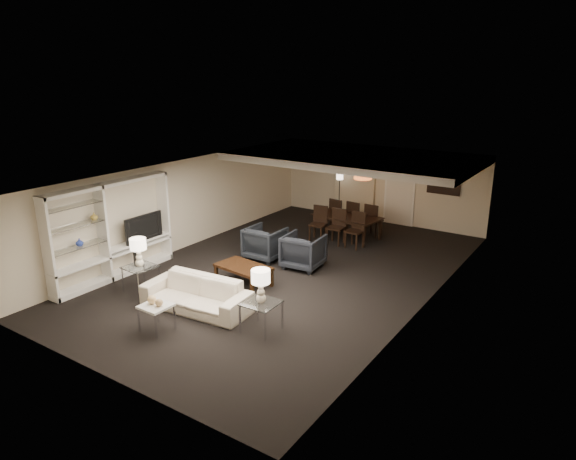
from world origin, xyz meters
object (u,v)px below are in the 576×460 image
(coffee_table, at_px, (244,275))
(chair_fr, at_px, (374,220))
(armchair_right, at_px, (303,251))
(vase_amber, at_px, (94,216))
(chair_fm, at_px, (356,217))
(pendant_light, at_px, (363,175))
(television, at_px, (141,227))
(chair_nr, at_px, (355,230))
(vase_blue, at_px, (79,242))
(marble_table, at_px, (157,318))
(side_table_right, at_px, (261,317))
(armchair_left, at_px, (265,243))
(chair_fl, at_px, (339,214))
(table_lamp_left, at_px, (139,253))
(sofa, at_px, (196,294))
(table_lamp_right, at_px, (261,286))
(dining_table, at_px, (346,227))
(floor_speaker, at_px, (136,252))
(floor_lamp, at_px, (339,196))
(chair_nm, at_px, (336,227))
(chair_nl, at_px, (318,224))

(coffee_table, relative_size, chair_fr, 1.27)
(armchair_right, height_order, vase_amber, vase_amber)
(chair_fm, xyz_separation_m, chair_fr, (0.60, 0.00, 0.00))
(pendant_light, relative_size, television, 0.46)
(armchair_right, xyz_separation_m, chair_nr, (0.40, 2.10, 0.07))
(vase_blue, bearing_deg, marble_table, -8.65)
(side_table_right, relative_size, vase_blue, 3.62)
(armchair_left, distance_m, chair_fr, 3.76)
(armchair_left, height_order, chair_nr, chair_nr)
(vase_blue, bearing_deg, chair_fl, 70.14)
(table_lamp_left, distance_m, vase_amber, 1.38)
(sofa, distance_m, table_lamp_right, 1.80)
(armchair_left, bearing_deg, side_table_right, 124.14)
(marble_table, relative_size, television, 0.47)
(side_table_right, relative_size, dining_table, 0.33)
(side_table_right, height_order, vase_amber, vase_amber)
(television, distance_m, chair_fr, 6.84)
(side_table_right, height_order, chair_fm, chair_fm)
(floor_speaker, relative_size, floor_lamp, 0.65)
(armchair_left, bearing_deg, chair_fr, -115.88)
(vase_blue, xyz_separation_m, chair_fr, (3.86, 7.37, -0.64))
(dining_table, relative_size, chair_fr, 1.92)
(side_table_right, bearing_deg, sofa, 180.00)
(dining_table, relative_size, chair_nr, 1.92)
(side_table_right, distance_m, television, 4.72)
(sofa, distance_m, chair_fl, 6.71)
(vase_blue, distance_m, chair_fr, 8.34)
(chair_nm, distance_m, chair_fm, 1.30)
(dining_table, distance_m, chair_nl, 0.90)
(armchair_left, distance_m, chair_nr, 2.64)
(armchair_right, distance_m, chair_nm, 2.11)
(sofa, relative_size, armchair_left, 2.45)
(coffee_table, distance_m, television, 3.01)
(floor_lamp, bearing_deg, marble_table, -84.89)
(television, distance_m, chair_nl, 5.10)
(pendant_light, distance_m, chair_nl, 1.93)
(side_table_right, relative_size, vase_amber, 3.71)
(chair_nl, height_order, chair_nm, same)
(chair_fr, bearing_deg, coffee_table, 82.55)
(sofa, relative_size, television, 2.07)
(armchair_right, xyz_separation_m, chair_fl, (-0.80, 3.40, 0.07))
(pendant_light, height_order, vase_amber, pendant_light)
(television, bearing_deg, marble_table, -127.36)
(table_lamp_left, distance_m, marble_table, 2.13)
(pendant_light, distance_m, armchair_right, 3.37)
(coffee_table, height_order, armchair_left, armchair_left)
(sofa, bearing_deg, floor_lamp, 90.59)
(vase_amber, relative_size, chair_fl, 0.17)
(table_lamp_right, bearing_deg, vase_blue, -171.72)
(chair_nl, bearing_deg, chair_fl, 82.06)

